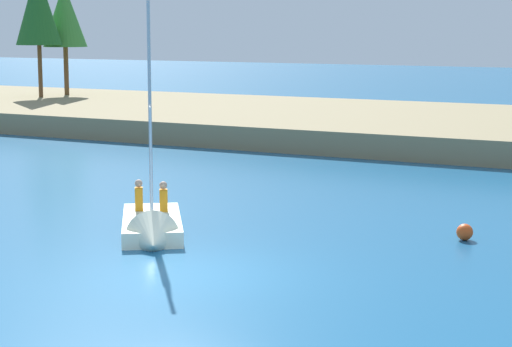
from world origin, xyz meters
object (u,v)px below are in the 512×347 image
sailboat (152,221)px  shoreline_tree_left (38,7)px  channel_buoy (465,232)px  shoreline_tree_midleft (65,15)px

sailboat → shoreline_tree_left: bearing=-169.7°
sailboat → channel_buoy: 7.49m
shoreline_tree_left → shoreline_tree_midleft: bearing=87.4°
shoreline_tree_midleft → channel_buoy: 38.09m
shoreline_tree_midleft → sailboat: bearing=-48.0°
shoreline_tree_left → shoreline_tree_midleft: 2.26m
shoreline_tree_left → channel_buoy: bearing=-34.2°
shoreline_tree_midleft → channel_buoy: shoreline_tree_midleft is taller
shoreline_tree_left → channel_buoy: size_ratio=18.47×
channel_buoy → shoreline_tree_left: bearing=145.8°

